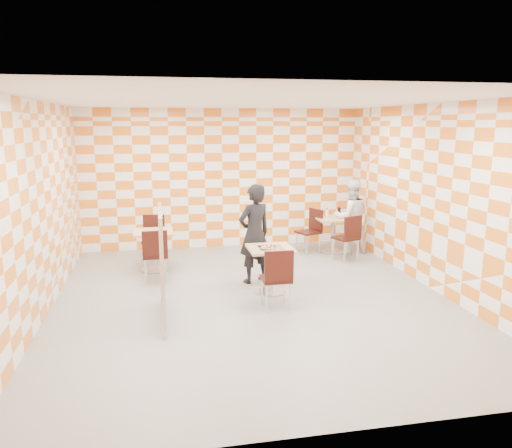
{
  "coord_description": "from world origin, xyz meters",
  "views": [
    {
      "loc": [
        -1.35,
        -7.23,
        2.67
      ],
      "look_at": [
        0.1,
        0.2,
        1.15
      ],
      "focal_mm": 35.0,
      "sensor_mm": 36.0,
      "label": 1
    }
  ],
  "objects_px": {
    "chair_second_side": "(312,227)",
    "chair_empty_near": "(155,251)",
    "chair_main_front": "(277,275)",
    "man_white": "(351,217)",
    "empty_table": "(154,244)",
    "main_table": "(270,262)",
    "chair_empty_far": "(154,235)",
    "man_dark": "(254,234)",
    "chair_second_front": "(349,234)",
    "soda_bottle": "(339,212)",
    "sport_bottle": "(327,213)",
    "partition": "(162,265)",
    "second_table": "(333,229)"
  },
  "relations": [
    {
      "from": "soda_bottle",
      "to": "chair_main_front",
      "type": "bearing_deg",
      "value": -123.68
    },
    {
      "from": "main_table",
      "to": "man_dark",
      "type": "xyz_separation_m",
      "value": [
        -0.14,
        0.61,
        0.34
      ]
    },
    {
      "from": "main_table",
      "to": "man_white",
      "type": "bearing_deg",
      "value": 44.41
    },
    {
      "from": "empty_table",
      "to": "sport_bottle",
      "type": "xyz_separation_m",
      "value": [
        3.57,
        0.72,
        0.33
      ]
    },
    {
      "from": "sport_bottle",
      "to": "soda_bottle",
      "type": "bearing_deg",
      "value": -1.08
    },
    {
      "from": "empty_table",
      "to": "chair_empty_near",
      "type": "relative_size",
      "value": 0.81
    },
    {
      "from": "chair_second_front",
      "to": "soda_bottle",
      "type": "relative_size",
      "value": 4.02
    },
    {
      "from": "main_table",
      "to": "soda_bottle",
      "type": "bearing_deg",
      "value": 49.36
    },
    {
      "from": "chair_main_front",
      "to": "man_white",
      "type": "relative_size",
      "value": 0.6
    },
    {
      "from": "chair_main_front",
      "to": "chair_second_side",
      "type": "relative_size",
      "value": 1.0
    },
    {
      "from": "man_white",
      "to": "sport_bottle",
      "type": "xyz_separation_m",
      "value": [
        -0.46,
        0.18,
        0.07
      ]
    },
    {
      "from": "soda_bottle",
      "to": "chair_empty_far",
      "type": "bearing_deg",
      "value": -178.68
    },
    {
      "from": "empty_table",
      "to": "chair_main_front",
      "type": "xyz_separation_m",
      "value": [
        1.76,
        -2.41,
        0.04
      ]
    },
    {
      "from": "chair_empty_near",
      "to": "soda_bottle",
      "type": "xyz_separation_m",
      "value": [
        3.82,
        1.43,
        0.31
      ]
    },
    {
      "from": "chair_empty_far",
      "to": "partition",
      "type": "relative_size",
      "value": 0.6
    },
    {
      "from": "empty_table",
      "to": "partition",
      "type": "distance_m",
      "value": 2.45
    },
    {
      "from": "chair_main_front",
      "to": "man_white",
      "type": "height_order",
      "value": "man_white"
    },
    {
      "from": "main_table",
      "to": "sport_bottle",
      "type": "bearing_deg",
      "value": 53.4
    },
    {
      "from": "chair_empty_far",
      "to": "man_dark",
      "type": "xyz_separation_m",
      "value": [
        1.7,
        -1.64,
        0.3
      ]
    },
    {
      "from": "chair_second_side",
      "to": "partition",
      "type": "xyz_separation_m",
      "value": [
        -3.11,
        -3.15,
        0.25
      ]
    },
    {
      "from": "chair_main_front",
      "to": "man_white",
      "type": "distance_m",
      "value": 3.74
    },
    {
      "from": "main_table",
      "to": "partition",
      "type": "bearing_deg",
      "value": -154.46
    },
    {
      "from": "chair_second_side",
      "to": "sport_bottle",
      "type": "bearing_deg",
      "value": 1.91
    },
    {
      "from": "chair_empty_far",
      "to": "sport_bottle",
      "type": "bearing_deg",
      "value": 1.5
    },
    {
      "from": "chair_second_front",
      "to": "man_dark",
      "type": "relative_size",
      "value": 0.55
    },
    {
      "from": "chair_second_side",
      "to": "chair_empty_near",
      "type": "height_order",
      "value": "same"
    },
    {
      "from": "chair_empty_far",
      "to": "man_dark",
      "type": "height_order",
      "value": "man_dark"
    },
    {
      "from": "second_table",
      "to": "sport_bottle",
      "type": "xyz_separation_m",
      "value": [
        -0.11,
        0.1,
        0.33
      ]
    },
    {
      "from": "partition",
      "to": "man_dark",
      "type": "relative_size",
      "value": 0.91
    },
    {
      "from": "chair_second_side",
      "to": "man_dark",
      "type": "bearing_deg",
      "value": -132.05
    },
    {
      "from": "man_white",
      "to": "sport_bottle",
      "type": "bearing_deg",
      "value": -21.38
    },
    {
      "from": "main_table",
      "to": "chair_second_front",
      "type": "relative_size",
      "value": 0.81
    },
    {
      "from": "man_dark",
      "to": "sport_bottle",
      "type": "distance_m",
      "value": 2.56
    },
    {
      "from": "chair_second_side",
      "to": "chair_empty_near",
      "type": "xyz_separation_m",
      "value": [
        -3.22,
        -1.42,
        0.0
      ]
    },
    {
      "from": "chair_second_front",
      "to": "chair_empty_near",
      "type": "xyz_separation_m",
      "value": [
        -3.74,
        -0.62,
        0.0
      ]
    },
    {
      "from": "empty_table",
      "to": "man_dark",
      "type": "xyz_separation_m",
      "value": [
        1.69,
        -1.01,
        0.34
      ]
    },
    {
      "from": "chair_main_front",
      "to": "man_white",
      "type": "xyz_separation_m",
      "value": [
        2.28,
        2.95,
        0.23
      ]
    },
    {
      "from": "second_table",
      "to": "man_white",
      "type": "bearing_deg",
      "value": -13.2
    },
    {
      "from": "chair_second_front",
      "to": "soda_bottle",
      "type": "xyz_separation_m",
      "value": [
        0.08,
        0.81,
        0.31
      ]
    },
    {
      "from": "chair_main_front",
      "to": "chair_empty_near",
      "type": "distance_m",
      "value": 2.43
    },
    {
      "from": "partition",
      "to": "man_white",
      "type": "height_order",
      "value": "partition"
    },
    {
      "from": "partition",
      "to": "man_white",
      "type": "distance_m",
      "value": 4.91
    },
    {
      "from": "empty_table",
      "to": "chair_empty_near",
      "type": "height_order",
      "value": "chair_empty_near"
    },
    {
      "from": "chair_empty_far",
      "to": "man_dark",
      "type": "relative_size",
      "value": 0.55
    },
    {
      "from": "chair_second_front",
      "to": "man_white",
      "type": "distance_m",
      "value": 0.72
    },
    {
      "from": "main_table",
      "to": "soda_bottle",
      "type": "xyz_separation_m",
      "value": [
        2.01,
        2.34,
        0.34
      ]
    },
    {
      "from": "soda_bottle",
      "to": "chair_empty_near",
      "type": "bearing_deg",
      "value": -159.47
    },
    {
      "from": "sport_bottle",
      "to": "main_table",
      "type": "bearing_deg",
      "value": -126.6
    },
    {
      "from": "chair_main_front",
      "to": "main_table",
      "type": "bearing_deg",
      "value": 84.43
    },
    {
      "from": "main_table",
      "to": "empty_table",
      "type": "height_order",
      "value": "same"
    }
  ]
}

